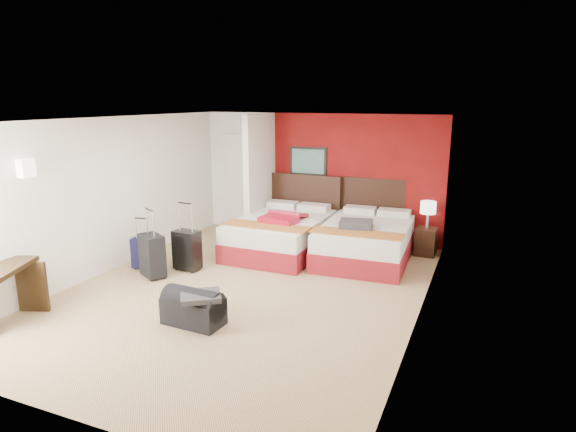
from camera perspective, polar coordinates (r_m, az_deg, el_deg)
The scene contains 17 objects.
ground at distance 7.36m, azimuth -5.05°, elevation -8.69°, with size 6.50×6.50×0.00m, color tan.
room_walls at distance 8.88m, azimuth -9.01°, elevation 3.51°, with size 5.02×6.52×2.50m.
red_accent_panel at distance 9.68m, azimuth 7.73°, elevation 4.34°, with size 3.50×0.04×2.50m, color maroon.
partition_wall at distance 9.72m, azimuth -3.28°, elevation 4.47°, with size 0.12×1.20×2.50m, color silver.
entry_door at distance 10.61m, azimuth -5.52°, elevation 3.97°, with size 0.82×0.06×2.05m, color silver.
bed_left at distance 9.02m, azimuth -0.83°, elevation -2.26°, with size 1.51×2.15×0.65m, color white.
bed_right at distance 8.71m, azimuth 9.01°, elevation -3.04°, with size 1.48×2.12×0.64m, color white.
red_suitcase_open at distance 8.80m, azimuth -0.50°, elevation -0.12°, with size 0.63×0.88×0.11m, color #A80E26.
jacket_bundle at distance 8.35m, azimuth 7.94°, elevation -0.99°, with size 0.55×0.44×0.13m, color #3D3D43.
nightstand at distance 9.22m, azimuth 15.80°, elevation -2.89°, with size 0.36×0.36×0.50m, color black.
table_lamp at distance 9.10m, azimuth 16.00°, elevation 0.12°, with size 0.28×0.28×0.49m, color white.
suitcase_black at distance 8.26m, azimuth -11.69°, elevation -4.06°, with size 0.43×0.27×0.64m, color black.
suitcase_charcoal at distance 8.06m, azimuth -15.56°, elevation -4.65°, with size 0.45×0.28×0.66m, color black.
suitcase_navy at distance 8.50m, azimuth -16.49°, elevation -4.33°, with size 0.36×0.22×0.50m, color black.
duffel_bag at distance 6.37m, azimuth -10.98°, elevation -10.67°, with size 0.76×0.40×0.38m, color black.
jacket_draped at distance 6.17m, azimuth -10.16°, elevation -9.20°, with size 0.48×0.41×0.06m, color #343438.
desk at distance 7.15m, azimuth -30.07°, elevation -7.99°, with size 0.45×0.90×0.75m, color black.
Camera 1 is at (3.21, -6.01, 2.78)m, focal length 30.46 mm.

